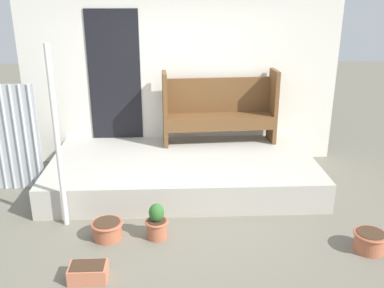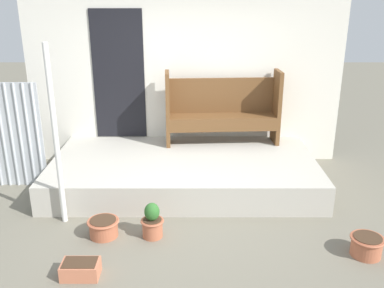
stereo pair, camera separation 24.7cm
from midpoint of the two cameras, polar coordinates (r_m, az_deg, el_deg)
ground_plane at (r=5.39m, az=0.16°, el=-9.78°), size 24.00×24.00×0.00m
porch_slab at (r=6.18m, az=0.24°, el=-3.67°), size 3.73×1.95×0.40m
house_wall at (r=6.80m, az=-0.10°, el=8.32°), size 4.93×0.08×2.60m
support_post at (r=5.08m, az=-16.23°, el=0.78°), size 0.06×0.06×2.15m
bench at (r=6.62m, az=5.30°, el=4.88°), size 1.76×0.50×1.13m
flower_pot_left at (r=5.05m, az=-10.16°, el=-10.84°), size 0.37×0.37×0.21m
flower_pot_middle at (r=4.94m, az=-3.71°, el=-10.37°), size 0.27×0.27×0.42m
flower_pot_right at (r=5.05m, az=23.75°, el=-12.29°), size 0.36×0.36×0.22m
planter_box_rect at (r=4.48m, az=-12.89°, el=-15.95°), size 0.37×0.24×0.17m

